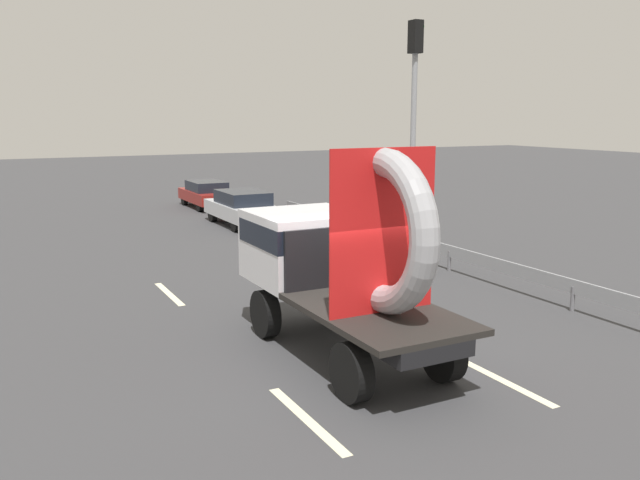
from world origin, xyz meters
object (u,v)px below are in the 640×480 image
object	(u,v)px
traffic_light	(414,109)
distant_sedan	(242,207)
flatbed_truck	(332,258)
oncoming_car	(206,193)

from	to	relation	value
traffic_light	distant_sedan	bearing A→B (deg)	106.42
traffic_light	flatbed_truck	bearing A→B (deg)	-135.40
flatbed_truck	oncoming_car	world-z (taller)	flatbed_truck
distant_sedan	oncoming_car	distance (m)	5.41
distant_sedan	oncoming_car	world-z (taller)	distant_sedan
flatbed_truck	oncoming_car	bearing A→B (deg)	78.88
distant_sedan	traffic_light	distance (m)	8.98
distant_sedan	oncoming_car	bearing A→B (deg)	86.79
flatbed_truck	distant_sedan	bearing A→B (deg)	75.82
distant_sedan	oncoming_car	xyz separation A→B (m)	(0.30, 5.40, -0.06)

